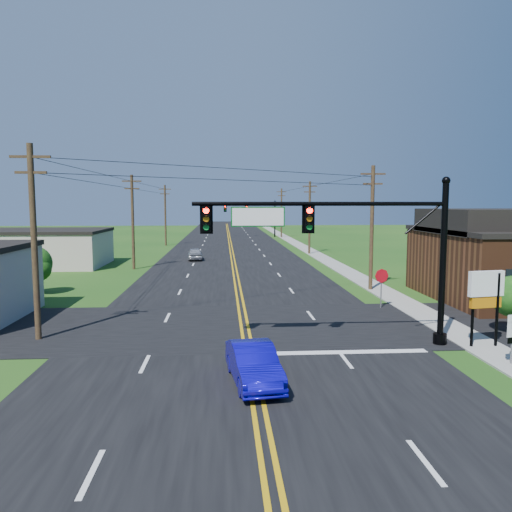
{
  "coord_description": "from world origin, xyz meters",
  "views": [
    {
      "loc": [
        -0.88,
        -13.28,
        6.33
      ],
      "look_at": [
        0.65,
        10.0,
        3.85
      ],
      "focal_mm": 35.0,
      "sensor_mm": 36.0,
      "label": 1
    }
  ],
  "objects": [
    {
      "name": "ground",
      "position": [
        0.0,
        0.0,
        0.0
      ],
      "size": [
        260.0,
        260.0,
        0.0
      ],
      "primitive_type": "plane",
      "color": "#164413",
      "rests_on": "ground"
    },
    {
      "name": "road_main",
      "position": [
        0.0,
        50.0,
        0.02
      ],
      "size": [
        16.0,
        220.0,
        0.04
      ],
      "primitive_type": "cube",
      "color": "black",
      "rests_on": "ground"
    },
    {
      "name": "road_cross",
      "position": [
        0.0,
        12.0,
        0.02
      ],
      "size": [
        70.0,
        10.0,
        0.04
      ],
      "primitive_type": "cube",
      "color": "black",
      "rests_on": "ground"
    },
    {
      "name": "sidewalk",
      "position": [
        10.5,
        40.0,
        0.04
      ],
      "size": [
        2.0,
        160.0,
        0.08
      ],
      "primitive_type": "cube",
      "color": "gray",
      "rests_on": "ground"
    },
    {
      "name": "signal_mast_main",
      "position": [
        4.34,
        8.0,
        4.75
      ],
      "size": [
        11.3,
        0.6,
        7.48
      ],
      "color": "black",
      "rests_on": "ground"
    },
    {
      "name": "signal_mast_far",
      "position": [
        4.44,
        80.0,
        4.55
      ],
      "size": [
        10.98,
        0.6,
        7.48
      ],
      "color": "black",
      "rests_on": "ground"
    },
    {
      "name": "cream_bldg_far",
      "position": [
        -19.0,
        38.0,
        1.86
      ],
      "size": [
        12.2,
        9.2,
        3.7
      ],
      "color": "#B9AD9E",
      "rests_on": "ground"
    },
    {
      "name": "utility_pole_left_a",
      "position": [
        -9.5,
        10.0,
        4.72
      ],
      "size": [
        1.8,
        0.28,
        9.0
      ],
      "color": "#322017",
      "rests_on": "ground"
    },
    {
      "name": "utility_pole_left_b",
      "position": [
        -9.5,
        35.0,
        4.72
      ],
      "size": [
        1.8,
        0.28,
        9.0
      ],
      "color": "#322017",
      "rests_on": "ground"
    },
    {
      "name": "utility_pole_left_c",
      "position": [
        -9.5,
        62.0,
        4.72
      ],
      "size": [
        1.8,
        0.28,
        9.0
      ],
      "color": "#322017",
      "rests_on": "ground"
    },
    {
      "name": "utility_pole_right_a",
      "position": [
        9.8,
        22.0,
        4.72
      ],
      "size": [
        1.8,
        0.28,
        9.0
      ],
      "color": "#322017",
      "rests_on": "ground"
    },
    {
      "name": "utility_pole_right_b",
      "position": [
        9.8,
        48.0,
        4.72
      ],
      "size": [
        1.8,
        0.28,
        9.0
      ],
      "color": "#322017",
      "rests_on": "ground"
    },
    {
      "name": "utility_pole_right_c",
      "position": [
        9.8,
        78.0,
        4.72
      ],
      "size": [
        1.8,
        0.28,
        9.0
      ],
      "color": "#322017",
      "rests_on": "ground"
    },
    {
      "name": "tree_right_back",
      "position": [
        16.0,
        26.0,
        2.6
      ],
      "size": [
        3.0,
        3.0,
        4.1
      ],
      "color": "#322017",
      "rests_on": "ground"
    },
    {
      "name": "tree_left",
      "position": [
        -14.0,
        22.0,
        2.16
      ],
      "size": [
        2.4,
        2.4,
        3.37
      ],
      "color": "#322017",
      "rests_on": "ground"
    },
    {
      "name": "blue_car",
      "position": [
        0.15,
        3.64,
        0.69
      ],
      "size": [
        1.99,
        4.32,
        1.37
      ],
      "primitive_type": "imported",
      "rotation": [
        0.0,
        0.0,
        0.13
      ],
      "color": "#0E08B3",
      "rests_on": "ground"
    },
    {
      "name": "distant_car",
      "position": [
        -4.03,
        42.29,
        0.68
      ],
      "size": [
        1.89,
        4.1,
        1.36
      ],
      "primitive_type": "imported",
      "rotation": [
        0.0,
        0.0,
        3.21
      ],
      "color": "#A9AAAE",
      "rests_on": "ground"
    },
    {
      "name": "stop_sign",
      "position": [
        8.6,
        15.79,
        1.74
      ],
      "size": [
        0.85,
        0.17,
        2.41
      ],
      "rotation": [
        0.0,
        0.0,
        0.15
      ],
      "color": "slate",
      "rests_on": "ground"
    },
    {
      "name": "pylon_sign",
      "position": [
        10.5,
        7.39,
        2.49
      ],
      "size": [
        1.67,
        0.52,
        3.41
      ],
      "rotation": [
        0.0,
        0.0,
        0.18
      ],
      "color": "black",
      "rests_on": "ground"
    }
  ]
}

